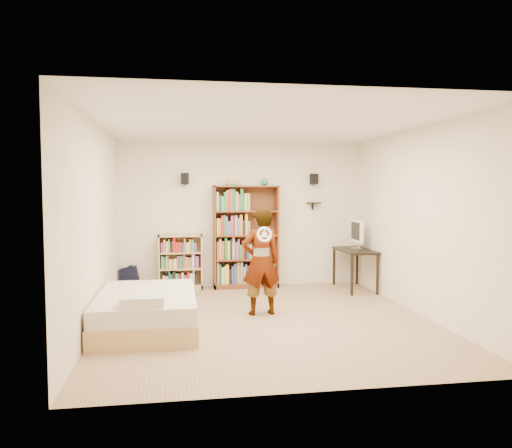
{
  "coord_description": "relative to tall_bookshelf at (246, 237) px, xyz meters",
  "views": [
    {
      "loc": [
        -1.19,
        -6.7,
        1.81
      ],
      "look_at": [
        -0.04,
        0.6,
        1.29
      ],
      "focal_mm": 35.0,
      "sensor_mm": 36.0,
      "label": 1
    }
  ],
  "objects": [
    {
      "name": "crown_molding",
      "position": [
        -0.05,
        -2.33,
        1.73
      ],
      "size": [
        4.5,
        5.0,
        0.06
      ],
      "color": "white",
      "rests_on": "room_shell"
    },
    {
      "name": "wii_wheel",
      "position": [
        -0.06,
        -2.3,
        0.25
      ],
      "size": [
        0.22,
        0.08,
        0.22
      ],
      "primitive_type": "torus",
      "rotation": [
        1.36,
        0.0,
        0.0
      ],
      "color": "white",
      "rests_on": "person"
    },
    {
      "name": "tall_bookshelf",
      "position": [
        0.0,
        0.0,
        0.0
      ],
      "size": [
        1.18,
        0.35,
        1.87
      ],
      "primitive_type": null,
      "color": "brown",
      "rests_on": "ground"
    },
    {
      "name": "ground",
      "position": [
        -0.05,
        -2.33,
        -0.94
      ],
      "size": [
        4.5,
        5.0,
        0.01
      ],
      "primitive_type": "cube",
      "color": "tan",
      "rests_on": "ground"
    },
    {
      "name": "daybed",
      "position": [
        -1.65,
        -2.47,
        -0.65
      ],
      "size": [
        1.27,
        1.95,
        0.58
      ],
      "primitive_type": null,
      "color": "silver",
      "rests_on": "ground"
    },
    {
      "name": "wall_shelf",
      "position": [
        1.3,
        0.08,
        0.61
      ],
      "size": [
        0.25,
        0.16,
        0.02
      ],
      "primitive_type": "cube",
      "color": "black",
      "rests_on": "room_shell"
    },
    {
      "name": "room_shell",
      "position": [
        -0.05,
        -2.33,
        0.82
      ],
      "size": [
        4.52,
        5.02,
        2.71
      ],
      "color": "#F1E4CE",
      "rests_on": "ground"
    },
    {
      "name": "navy_bag",
      "position": [
        -2.09,
        0.02,
        -0.72
      ],
      "size": [
        0.35,
        0.26,
        0.44
      ],
      "primitive_type": null,
      "rotation": [
        0.0,
        0.0,
        -0.15
      ],
      "color": "black",
      "rests_on": "ground"
    },
    {
      "name": "computer_desk",
      "position": [
        1.91,
        -0.5,
        -0.57
      ],
      "size": [
        0.53,
        1.07,
        0.73
      ],
      "primitive_type": null,
      "color": "black",
      "rests_on": "ground"
    },
    {
      "name": "speaker_left",
      "position": [
        -1.1,
        0.07,
        1.06
      ],
      "size": [
        0.14,
        0.12,
        0.2
      ],
      "primitive_type": "cube",
      "color": "black",
      "rests_on": "room_shell"
    },
    {
      "name": "speaker_right",
      "position": [
        1.3,
        0.07,
        1.06
      ],
      "size": [
        0.14,
        0.12,
        0.2
      ],
      "primitive_type": "cube",
      "color": "black",
      "rests_on": "room_shell"
    },
    {
      "name": "low_bookshelf",
      "position": [
        -1.19,
        0.03,
        -0.45
      ],
      "size": [
        0.79,
        0.29,
        0.98
      ],
      "primitive_type": null,
      "color": "tan",
      "rests_on": "ground"
    },
    {
      "name": "person",
      "position": [
        -0.06,
        -2.01,
        -0.17
      ],
      "size": [
        0.6,
        0.43,
        1.54
      ],
      "primitive_type": "imported",
      "rotation": [
        0.0,
        0.0,
        3.26
      ],
      "color": "black",
      "rests_on": "ground"
    },
    {
      "name": "imac",
      "position": [
        1.96,
        -0.39,
        0.05
      ],
      "size": [
        0.15,
        0.53,
        0.52
      ],
      "primitive_type": null,
      "rotation": [
        0.0,
        0.0,
        -0.09
      ],
      "color": "white",
      "rests_on": "computer_desk"
    }
  ]
}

